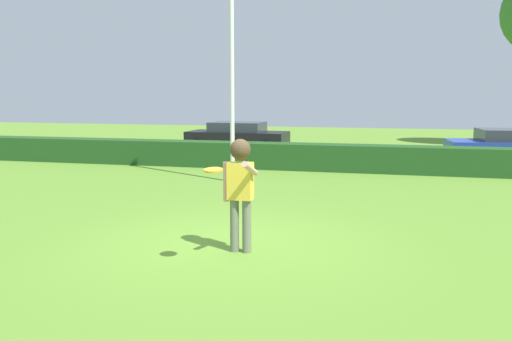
# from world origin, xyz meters

# --- Properties ---
(ground_plane) EXTENTS (60.00, 60.00, 0.00)m
(ground_plane) POSITION_xyz_m (0.00, 0.00, 0.00)
(ground_plane) COLOR #5C8A2C
(person) EXTENTS (0.56, 0.75, 1.78)m
(person) POSITION_xyz_m (0.29, -0.37, 1.12)
(person) COLOR #666C5A
(person) RESTS_ON ground
(frisbee) EXTENTS (0.27, 0.27, 0.05)m
(frisbee) POSITION_xyz_m (0.15, -1.24, 1.42)
(frisbee) COLOR orange
(lamppost) EXTENTS (0.24, 0.24, 6.69)m
(lamppost) POSITION_xyz_m (-1.70, 5.94, 3.66)
(lamppost) COLOR silver
(lamppost) RESTS_ON ground
(hedge_row) EXTENTS (25.96, 0.90, 0.84)m
(hedge_row) POSITION_xyz_m (0.00, 8.78, 0.42)
(hedge_row) COLOR #1E481C
(hedge_row) RESTS_ON ground
(parked_car_black) EXTENTS (4.25, 1.91, 1.25)m
(parked_car_black) POSITION_xyz_m (-3.68, 13.37, 0.69)
(parked_car_black) COLOR black
(parked_car_black) RESTS_ON ground
(parked_car_blue) EXTENTS (4.34, 2.11, 1.25)m
(parked_car_blue) POSITION_xyz_m (6.63, 11.40, 0.69)
(parked_car_blue) COLOR #263FA5
(parked_car_blue) RESTS_ON ground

